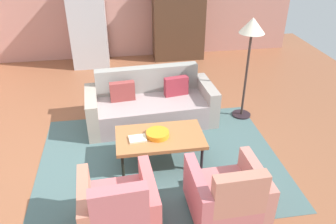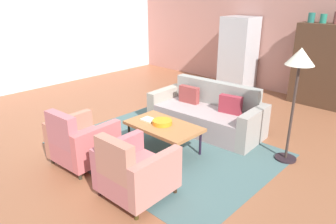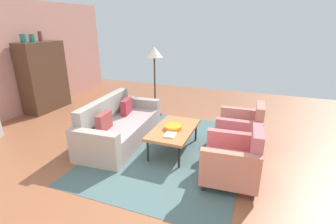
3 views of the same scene
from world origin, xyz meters
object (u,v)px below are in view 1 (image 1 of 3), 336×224
Objects in this scene: couch at (150,105)px; book_stack at (138,139)px; coffee_table at (160,138)px; armchair_left at (119,210)px; fruit_bowl at (158,134)px; floor_lamp at (251,35)px; cabinet at (178,21)px; refrigerator at (88,25)px; armchair_right at (228,198)px.

book_stack is at bearing 72.68° from couch.
book_stack reaches higher than coffee_table.
armchair_left is 3.62× the size of book_stack.
fruit_bowl is 2.17m from floor_lamp.
armchair_left is (-0.59, -2.35, 0.06)m from couch.
fruit_bowl reaches higher than book_stack.
refrigerator is (-2.08, -0.10, 0.03)m from cabinet.
armchair_right is at bearing -113.76° from floor_lamp.
cabinet is (1.59, 5.19, 0.56)m from armchair_left.
refrigerator is at bearing 91.77° from armchair_left.
fruit_bowl is (-0.03, -0.00, 0.07)m from coffee_table.
armchair_left is at bearing -115.86° from fruit_bowl.
armchair_right is 5.39m from refrigerator.
refrigerator is at bearing 105.52° from coffee_table.
coffee_table is at bearing -145.97° from floor_lamp.
couch is at bearing 102.77° from armchair_right.
armchair_left is 0.49× the size of cabinet.
fruit_bowl is 4.09m from refrigerator.
armchair_left is at bearing -134.29° from floor_lamp.
book_stack is 4.07m from refrigerator.
armchair_right is 1.45m from book_stack.
couch is 1.97m from floor_lamp.
armchair_left is (-0.60, -1.17, -0.07)m from coffee_table.
couch is at bearing -109.33° from cabinet.
armchair_right is 0.48× the size of refrigerator.
armchair_right is at bearing 100.94° from couch.
couch is 1.25× the size of floor_lamp.
fruit_bowl is at bearing 60.38° from armchair_left.
book_stack is at bearing -107.69° from cabinet.
refrigerator is (-1.06, 3.92, 0.44)m from fruit_bowl.
book_stack is at bearing -171.57° from fruit_bowl.
coffee_table is 0.31m from book_stack.
armchair_left reaches higher than coffee_table.
couch is at bearing 175.90° from floor_lamp.
coffee_table is 0.08m from fruit_bowl.
armchair_left is at bearing 178.29° from armchair_right.
cabinet is (0.39, 5.19, 0.56)m from armchair_right.
cabinet is at bearing 84.01° from armchair_right.
fruit_bowl is at bearing -104.24° from cabinet.
floor_lamp reaches higher than armchair_left.
coffee_table is 1.36× the size of armchair_right.
fruit_bowl is 0.17× the size of refrigerator.
floor_lamp is at bearing 30.44° from book_stack.
armchair_left is 0.51× the size of floor_lamp.
refrigerator is 3.94m from floor_lamp.
armchair_right is (1.20, -0.00, 0.00)m from armchair_left.
coffee_table is at bearing -103.83° from cabinet.
cabinet is at bearing 75.76° from fruit_bowl.
armchair_right is at bearing -61.53° from fruit_bowl.
armchair_left is at bearing -84.46° from refrigerator.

